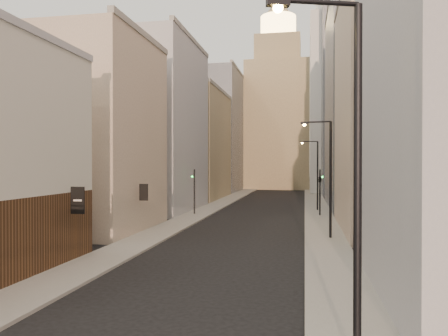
# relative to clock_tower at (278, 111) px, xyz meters

# --- Properties ---
(sidewalk_left) EXTENTS (3.00, 140.00, 0.15)m
(sidewalk_left) POSITION_rel_clock_tower_xyz_m (-5.50, -37.00, -17.56)
(sidewalk_left) COLOR gray
(sidewalk_left) RESTS_ON ground
(sidewalk_right) EXTENTS (3.00, 140.00, 0.15)m
(sidewalk_right) POSITION_rel_clock_tower_xyz_m (7.50, -37.00, -17.56)
(sidewalk_right) COLOR gray
(sidewalk_right) RESTS_ON ground
(left_bldg_beige) EXTENTS (8.00, 12.00, 16.00)m
(left_bldg_beige) POSITION_rel_clock_tower_xyz_m (-11.00, -66.00, -9.63)
(left_bldg_beige) COLOR tan
(left_bldg_beige) RESTS_ON ground
(left_bldg_grey) EXTENTS (8.00, 16.00, 20.00)m
(left_bldg_grey) POSITION_rel_clock_tower_xyz_m (-11.00, -50.00, -7.63)
(left_bldg_grey) COLOR #A0A0A5
(left_bldg_grey) RESTS_ON ground
(left_bldg_tan) EXTENTS (8.00, 18.00, 17.00)m
(left_bldg_tan) POSITION_rel_clock_tower_xyz_m (-11.00, -32.00, -9.13)
(left_bldg_tan) COLOR #8B7A59
(left_bldg_tan) RESTS_ON ground
(left_bldg_wingrid) EXTENTS (8.00, 20.00, 24.00)m
(left_bldg_wingrid) POSITION_rel_clock_tower_xyz_m (-11.00, -12.00, -5.63)
(left_bldg_wingrid) COLOR gray
(left_bldg_wingrid) RESTS_ON ground
(right_bldg_beige) EXTENTS (8.00, 16.00, 20.00)m
(right_bldg_beige) POSITION_rel_clock_tower_xyz_m (13.00, -62.00, -7.63)
(right_bldg_beige) COLOR tan
(right_bldg_beige) RESTS_ON ground
(right_bldg_wingrid) EXTENTS (8.00, 20.00, 26.00)m
(right_bldg_wingrid) POSITION_rel_clock_tower_xyz_m (13.00, -42.00, -4.63)
(right_bldg_wingrid) COLOR gray
(right_bldg_wingrid) RESTS_ON ground
(highrise) EXTENTS (21.00, 23.00, 51.20)m
(highrise) POSITION_rel_clock_tower_xyz_m (19.00, -14.00, 8.02)
(highrise) COLOR gray
(highrise) RESTS_ON ground
(clock_tower) EXTENTS (14.00, 14.00, 44.90)m
(clock_tower) POSITION_rel_clock_tower_xyz_m (0.00, 0.00, 0.00)
(clock_tower) COLOR #8B7A59
(clock_tower) RESTS_ON ground
(white_tower) EXTENTS (8.00, 8.00, 41.50)m
(white_tower) POSITION_rel_clock_tower_xyz_m (11.00, -14.00, 0.97)
(white_tower) COLOR silver
(white_tower) RESTS_ON ground
(streetlamp_near) EXTENTS (2.52, 1.00, 9.93)m
(streetlamp_near) POSITION_rel_clock_tower_xyz_m (7.14, -88.08, -11.96)
(streetlamp_near) COLOR black
(streetlamp_near) RESTS_ON ground
(streetlamp_mid) EXTENTS (2.29, 0.57, 8.79)m
(streetlamp_mid) POSITION_rel_clock_tower_xyz_m (7.65, -66.96, -12.61)
(streetlamp_mid) COLOR black
(streetlamp_mid) RESTS_ON ground
(streetlamp_far) EXTENTS (2.16, 0.56, 8.29)m
(streetlamp_far) POSITION_rel_clock_tower_xyz_m (7.28, -47.51, -12.90)
(streetlamp_far) COLOR black
(streetlamp_far) RESTS_ON ground
(traffic_light_left) EXTENTS (0.57, 0.49, 5.00)m
(traffic_light_left) POSITION_rel_clock_tower_xyz_m (-5.82, -54.07, -14.14)
(traffic_light_left) COLOR black
(traffic_light_left) RESTS_ON ground
(traffic_light_right) EXTENTS (0.63, 0.59, 5.00)m
(traffic_light_right) POSITION_rel_clock_tower_xyz_m (7.58, -52.93, -13.89)
(traffic_light_right) COLOR black
(traffic_light_right) RESTS_ON ground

